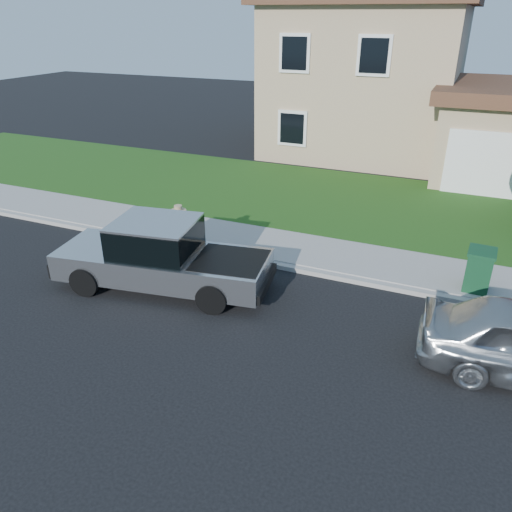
{
  "coord_description": "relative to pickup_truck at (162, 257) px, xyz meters",
  "views": [
    {
      "loc": [
        4.92,
        -8.09,
        6.03
      ],
      "look_at": [
        1.0,
        1.04,
        1.2
      ],
      "focal_mm": 35.0,
      "sensor_mm": 36.0,
      "label": 1
    }
  ],
  "objects": [
    {
      "name": "ground",
      "position": [
        1.38,
        -0.85,
        -0.8
      ],
      "size": [
        80.0,
        80.0,
        0.0
      ],
      "primitive_type": "plane",
      "color": "black",
      "rests_on": "ground"
    },
    {
      "name": "house",
      "position": [
        2.69,
        15.53,
        2.37
      ],
      "size": [
        14.0,
        11.3,
        6.85
      ],
      "color": "tan",
      "rests_on": "ground"
    },
    {
      "name": "pickup_truck",
      "position": [
        0.0,
        0.0,
        0.0
      ],
      "size": [
        5.42,
        2.53,
        1.71
      ],
      "rotation": [
        0.0,
        0.0,
        0.15
      ],
      "color": "black",
      "rests_on": "ground"
    },
    {
      "name": "lawn",
      "position": [
        2.38,
        7.65,
        -0.75
      ],
      "size": [
        40.0,
        7.0,
        0.1
      ],
      "primitive_type": "cube",
      "color": "#1C3D11",
      "rests_on": "ground"
    },
    {
      "name": "trash_bin",
      "position": [
        7.01,
        2.61,
        -0.14
      ],
      "size": [
        0.65,
        0.74,
        1.0
      ],
      "rotation": [
        0.0,
        0.0,
        -0.06
      ],
      "color": "#103C21",
      "rests_on": "sidewalk"
    },
    {
      "name": "sidewalk",
      "position": [
        2.38,
        3.15,
        -0.72
      ],
      "size": [
        40.0,
        2.0,
        0.15
      ],
      "primitive_type": "cube",
      "color": "gray",
      "rests_on": "ground"
    },
    {
      "name": "curb",
      "position": [
        2.38,
        2.05,
        -0.74
      ],
      "size": [
        40.0,
        0.2,
        0.12
      ],
      "primitive_type": "cube",
      "color": "gray",
      "rests_on": "ground"
    },
    {
      "name": "woman",
      "position": [
        -0.2,
        1.19,
        -0.0
      ],
      "size": [
        0.65,
        0.54,
        1.68
      ],
      "rotation": [
        0.0,
        0.0,
        2.78
      ],
      "color": "tan",
      "rests_on": "ground"
    }
  ]
}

